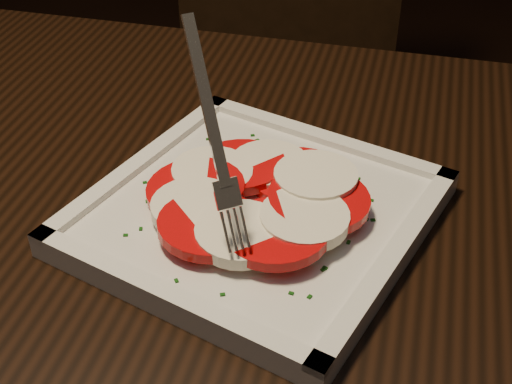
{
  "coord_description": "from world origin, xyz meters",
  "views": [
    {
      "loc": [
        0.38,
        -0.18,
        1.11
      ],
      "look_at": [
        0.29,
        0.25,
        0.78
      ],
      "focal_mm": 50.0,
      "sensor_mm": 36.0,
      "label": 1
    }
  ],
  "objects_px": {
    "table": "(160,348)",
    "fork": "(208,125)",
    "plate": "(256,215)",
    "chair": "(292,51)"
  },
  "relations": [
    {
      "from": "table",
      "to": "plate",
      "type": "distance_m",
      "value": 0.14
    },
    {
      "from": "plate",
      "to": "fork",
      "type": "relative_size",
      "value": 1.78
    },
    {
      "from": "plate",
      "to": "fork",
      "type": "bearing_deg",
      "value": -128.3
    },
    {
      "from": "table",
      "to": "fork",
      "type": "bearing_deg",
      "value": 30.61
    },
    {
      "from": "chair",
      "to": "plate",
      "type": "distance_m",
      "value": 0.8
    },
    {
      "from": "table",
      "to": "plate",
      "type": "xyz_separation_m",
      "value": [
        0.07,
        0.06,
        0.11
      ]
    },
    {
      "from": "table",
      "to": "fork",
      "type": "relative_size",
      "value": 8.99
    },
    {
      "from": "table",
      "to": "fork",
      "type": "distance_m",
      "value": 0.21
    },
    {
      "from": "fork",
      "to": "plate",
      "type": "bearing_deg",
      "value": 16.6
    },
    {
      "from": "chair",
      "to": "fork",
      "type": "height_order",
      "value": "chair"
    }
  ]
}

